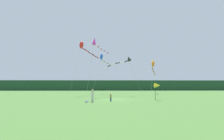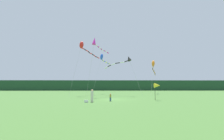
{
  "view_description": "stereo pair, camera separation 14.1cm",
  "coord_description": "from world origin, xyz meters",
  "px_view_note": "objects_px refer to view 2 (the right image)",
  "views": [
    {
      "loc": [
        -0.82,
        -24.48,
        2.17
      ],
      "look_at": [
        0.0,
        6.0,
        5.23
      ],
      "focal_mm": 24.92,
      "sensor_mm": 36.0,
      "label": 1
    },
    {
      "loc": [
        -0.68,
        -24.48,
        2.17
      ],
      "look_at": [
        0.0,
        6.0,
        5.23
      ],
      "focal_mm": 24.92,
      "sensor_mm": 36.0,
      "label": 2
    }
  ],
  "objects_px": {
    "kite_blue": "(102,57)",
    "banner_flag_pole": "(157,86)",
    "kite_black": "(125,60)",
    "kite_red": "(83,46)",
    "person_child": "(110,97)",
    "kite_orange": "(153,65)",
    "kite_magenta": "(96,43)",
    "cooler_box": "(86,101)",
    "person_adult": "(92,95)"
  },
  "relations": [
    {
      "from": "kite_black",
      "to": "kite_magenta",
      "type": "bearing_deg",
      "value": -147.99
    },
    {
      "from": "kite_black",
      "to": "kite_blue",
      "type": "relative_size",
      "value": 0.8
    },
    {
      "from": "cooler_box",
      "to": "banner_flag_pole",
      "type": "bearing_deg",
      "value": 15.23
    },
    {
      "from": "kite_blue",
      "to": "banner_flag_pole",
      "type": "bearing_deg",
      "value": -64.22
    },
    {
      "from": "kite_magenta",
      "to": "kite_red",
      "type": "xyz_separation_m",
      "value": [
        -3.28,
        4.87,
        0.51
      ]
    },
    {
      "from": "kite_orange",
      "to": "kite_blue",
      "type": "xyz_separation_m",
      "value": [
        -13.49,
        1.65,
        2.32
      ]
    },
    {
      "from": "kite_red",
      "to": "cooler_box",
      "type": "bearing_deg",
      "value": -78.42
    },
    {
      "from": "banner_flag_pole",
      "to": "kite_black",
      "type": "relative_size",
      "value": 0.31
    },
    {
      "from": "banner_flag_pole",
      "to": "person_adult",
      "type": "bearing_deg",
      "value": -165.88
    },
    {
      "from": "person_child",
      "to": "kite_red",
      "type": "height_order",
      "value": "kite_red"
    },
    {
      "from": "banner_flag_pole",
      "to": "kite_black",
      "type": "xyz_separation_m",
      "value": [
        -3.6,
        10.39,
        5.58
      ]
    },
    {
      "from": "banner_flag_pole",
      "to": "kite_orange",
      "type": "height_order",
      "value": "kite_orange"
    },
    {
      "from": "person_adult",
      "to": "kite_orange",
      "type": "bearing_deg",
      "value": 54.27
    },
    {
      "from": "cooler_box",
      "to": "kite_blue",
      "type": "height_order",
      "value": "kite_blue"
    },
    {
      "from": "kite_red",
      "to": "kite_orange",
      "type": "bearing_deg",
      "value": 17.62
    },
    {
      "from": "cooler_box",
      "to": "kite_blue",
      "type": "relative_size",
      "value": 0.04
    },
    {
      "from": "person_child",
      "to": "cooler_box",
      "type": "xyz_separation_m",
      "value": [
        -3.14,
        -1.49,
        -0.45
      ]
    },
    {
      "from": "banner_flag_pole",
      "to": "cooler_box",
      "type": "bearing_deg",
      "value": -164.77
    },
    {
      "from": "banner_flag_pole",
      "to": "kite_orange",
      "type": "xyz_separation_m",
      "value": [
        4.49,
        16.98,
        5.3
      ]
    },
    {
      "from": "cooler_box",
      "to": "kite_red",
      "type": "bearing_deg",
      "value": 101.58
    },
    {
      "from": "cooler_box",
      "to": "kite_orange",
      "type": "bearing_deg",
      "value": 53.46
    },
    {
      "from": "banner_flag_pole",
      "to": "kite_orange",
      "type": "bearing_deg",
      "value": 75.18
    },
    {
      "from": "person_child",
      "to": "kite_orange",
      "type": "relative_size",
      "value": 0.1
    },
    {
      "from": "banner_flag_pole",
      "to": "kite_magenta",
      "type": "relative_size",
      "value": 0.23
    },
    {
      "from": "banner_flag_pole",
      "to": "kite_blue",
      "type": "relative_size",
      "value": 0.24
    },
    {
      "from": "kite_black",
      "to": "kite_blue",
      "type": "distance_m",
      "value": 10.06
    },
    {
      "from": "banner_flag_pole",
      "to": "kite_black",
      "type": "height_order",
      "value": "kite_black"
    },
    {
      "from": "cooler_box",
      "to": "kite_orange",
      "type": "distance_m",
      "value": 25.64
    },
    {
      "from": "person_child",
      "to": "kite_black",
      "type": "xyz_separation_m",
      "value": [
        3.4,
        11.66,
        7.13
      ]
    },
    {
      "from": "person_adult",
      "to": "kite_black",
      "type": "xyz_separation_m",
      "value": [
        5.84,
        12.77,
        6.81
      ]
    },
    {
      "from": "person_adult",
      "to": "banner_flag_pole",
      "type": "bearing_deg",
      "value": 14.12
    },
    {
      "from": "kite_black",
      "to": "person_adult",
      "type": "bearing_deg",
      "value": -114.56
    },
    {
      "from": "kite_magenta",
      "to": "kite_blue",
      "type": "bearing_deg",
      "value": 86.39
    },
    {
      "from": "person_adult",
      "to": "person_child",
      "type": "bearing_deg",
      "value": 24.45
    },
    {
      "from": "kite_black",
      "to": "kite_red",
      "type": "bearing_deg",
      "value": 173.84
    },
    {
      "from": "person_child",
      "to": "banner_flag_pole",
      "type": "xyz_separation_m",
      "value": [
        7.0,
        1.27,
        1.55
      ]
    },
    {
      "from": "cooler_box",
      "to": "kite_black",
      "type": "distance_m",
      "value": 16.53
    },
    {
      "from": "person_adult",
      "to": "kite_magenta",
      "type": "xyz_separation_m",
      "value": [
        -0.33,
        8.91,
        9.55
      ]
    },
    {
      "from": "cooler_box",
      "to": "kite_magenta",
      "type": "xyz_separation_m",
      "value": [
        0.37,
        9.3,
        10.33
      ]
    },
    {
      "from": "person_child",
      "to": "banner_flag_pole",
      "type": "relative_size",
      "value": 0.41
    },
    {
      "from": "person_adult",
      "to": "kite_red",
      "type": "bearing_deg",
      "value": 104.66
    },
    {
      "from": "person_child",
      "to": "kite_magenta",
      "type": "height_order",
      "value": "kite_magenta"
    },
    {
      "from": "kite_black",
      "to": "kite_orange",
      "type": "bearing_deg",
      "value": 39.16
    },
    {
      "from": "kite_orange",
      "to": "kite_blue",
      "type": "bearing_deg",
      "value": 173.04
    },
    {
      "from": "kite_red",
      "to": "kite_black",
      "type": "height_order",
      "value": "kite_red"
    },
    {
      "from": "kite_orange",
      "to": "banner_flag_pole",
      "type": "bearing_deg",
      "value": -104.82
    },
    {
      "from": "person_adult",
      "to": "person_child",
      "type": "relative_size",
      "value": 1.53
    },
    {
      "from": "kite_orange",
      "to": "kite_magenta",
      "type": "relative_size",
      "value": 0.98
    },
    {
      "from": "kite_orange",
      "to": "kite_black",
      "type": "distance_m",
      "value": 10.44
    },
    {
      "from": "cooler_box",
      "to": "person_adult",
      "type": "bearing_deg",
      "value": 28.81
    }
  ]
}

